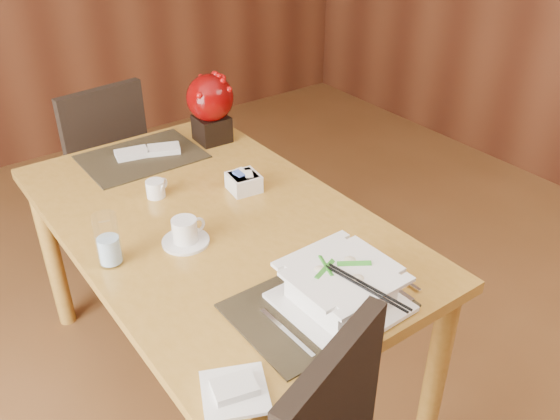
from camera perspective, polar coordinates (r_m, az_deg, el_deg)
dining_table at (r=2.03m, az=-6.31°, el=-3.02°), size 0.90×1.50×0.75m
placemat_near at (r=1.61m, az=3.64°, el=-9.14°), size 0.45×0.33×0.01m
placemat_far at (r=2.42m, az=-13.15°, el=5.02°), size 0.45×0.33×0.01m
soup_setting at (r=1.58m, az=5.88°, el=-7.51°), size 0.30×0.30×0.12m
coffee_cup at (r=1.85m, az=-9.14°, el=-2.20°), size 0.15×0.15×0.08m
water_glass at (r=1.79m, az=-16.25°, el=-2.78°), size 0.09×0.09×0.16m
creamer_jug at (r=2.12m, az=-11.90°, el=2.01°), size 0.11×0.11×0.06m
sugar_caddy at (r=2.11m, az=-3.50°, el=2.67°), size 0.12×0.12×0.06m
berry_decor at (r=2.45m, az=-6.72°, el=10.09°), size 0.19×0.19×0.28m
napkins_far at (r=2.42m, az=-12.38°, el=5.57°), size 0.27×0.16×0.02m
bread_plate at (r=1.40m, az=-4.39°, el=-17.06°), size 0.20×0.20×0.01m
far_chair at (r=2.99m, az=-16.94°, el=4.53°), size 0.46×0.46×0.90m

